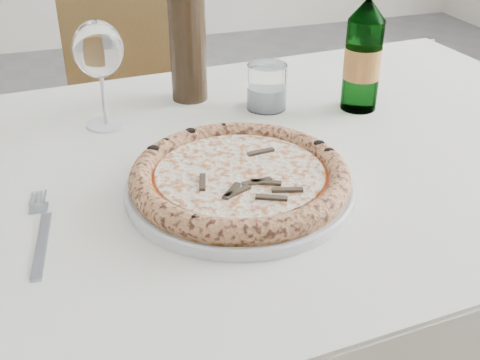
% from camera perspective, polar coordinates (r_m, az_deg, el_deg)
% --- Properties ---
extents(dining_table, '(1.41, 0.89, 0.76)m').
position_cam_1_polar(dining_table, '(0.95, -1.92, -3.13)').
color(dining_table, brown).
rests_on(dining_table, floor).
extents(chair_far, '(0.44, 0.45, 0.93)m').
position_cam_1_polar(chair_far, '(1.71, -9.91, 7.09)').
color(chair_far, brown).
rests_on(chair_far, floor).
extents(plate, '(0.31, 0.31, 0.02)m').
position_cam_1_polar(plate, '(0.82, -0.00, -0.68)').
color(plate, silver).
rests_on(plate, dining_table).
extents(pizza, '(0.30, 0.30, 0.03)m').
position_cam_1_polar(pizza, '(0.81, -0.00, 0.39)').
color(pizza, tan).
rests_on(pizza, plate).
extents(fork, '(0.03, 0.19, 0.00)m').
position_cam_1_polar(fork, '(0.78, -18.37, -4.72)').
color(fork, '#8D93A9').
rests_on(fork, dining_table).
extents(wine_glass, '(0.08, 0.08, 0.18)m').
position_cam_1_polar(wine_glass, '(1.00, -13.29, 11.74)').
color(wine_glass, silver).
rests_on(wine_glass, dining_table).
extents(tumbler, '(0.07, 0.07, 0.08)m').
position_cam_1_polar(tumbler, '(1.07, 2.55, 8.56)').
color(tumbler, white).
rests_on(tumbler, dining_table).
extents(beer_bottle, '(0.06, 0.06, 0.25)m').
position_cam_1_polar(beer_bottle, '(1.07, 11.60, 11.58)').
color(beer_bottle, '#2D6D33').
rests_on(beer_bottle, dining_table).
extents(wine_bottle, '(0.07, 0.07, 0.27)m').
position_cam_1_polar(wine_bottle, '(1.09, -5.00, 13.27)').
color(wine_bottle, black).
rests_on(wine_bottle, dining_table).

